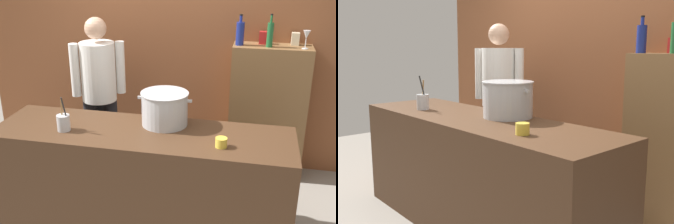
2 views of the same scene
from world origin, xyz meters
The scene contains 8 objects.
brick_back_panel centered at (0.00, 1.40, 1.50)m, with size 4.40×0.10×3.00m, color brown.
prep_counter centered at (0.00, 0.00, 0.45)m, with size 2.40×0.70×0.90m, color #472D1C.
chef centered at (-0.66, 0.79, 0.96)m, with size 0.49×0.41×1.66m.
stockpot_large centered at (0.15, 0.18, 1.04)m, with size 0.45×0.39×0.27m.
utensil_crock centered at (-0.61, -0.11, 0.97)m, with size 0.10×0.10×0.29m.
butter_jar centered at (0.64, -0.14, 0.94)m, with size 0.09×0.09×0.07m, color yellow.
wine_bottle_cobalt centered at (0.67, 1.16, 1.50)m, with size 0.08×0.08×0.30m.
spice_tin_red centered at (0.89, 1.26, 1.44)m, with size 0.07×0.07×0.12m, color red.
Camera 2 is at (2.27, -1.72, 1.42)m, focal length 40.71 mm.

